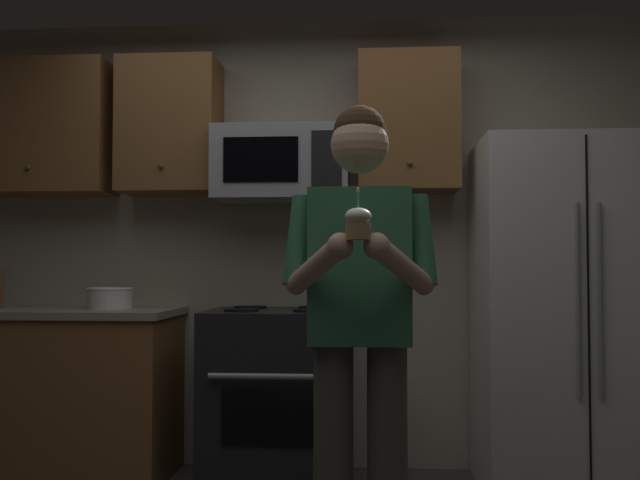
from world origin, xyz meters
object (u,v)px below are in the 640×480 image
at_px(oven_range, 279,396).
at_px(microwave, 282,165).
at_px(cupcake, 358,223).
at_px(bowl_large_white, 110,297).
at_px(refrigerator, 567,315).
at_px(person, 360,308).

bearing_deg(oven_range, microwave, 89.98).
bearing_deg(cupcake, bowl_large_white, 132.59).
bearing_deg(bowl_large_white, refrigerator, -2.27).
bearing_deg(bowl_large_white, cupcake, -47.41).
distance_m(oven_range, microwave, 1.26).
bearing_deg(cupcake, refrigerator, 53.67).
relative_size(oven_range, microwave, 1.26).
bearing_deg(cupcake, oven_range, 107.07).
xyz_separation_m(oven_range, microwave, (0.00, 0.12, 1.26)).
relative_size(refrigerator, cupcake, 10.35).
bearing_deg(bowl_large_white, oven_range, -3.47).
bearing_deg(cupcake, microwave, 105.85).
height_order(person, cupcake, person).
bearing_deg(refrigerator, bowl_large_white, 177.73).
xyz_separation_m(oven_range, refrigerator, (1.50, -0.04, 0.44)).
xyz_separation_m(refrigerator, cupcake, (-1.05, -1.43, 0.39)).
relative_size(refrigerator, person, 1.02).
xyz_separation_m(bowl_large_white, person, (1.40, -1.20, 0.01)).
relative_size(oven_range, bowl_large_white, 3.68).
xyz_separation_m(microwave, cupcake, (0.45, -1.59, -0.43)).
distance_m(microwave, cupcake, 1.70).
xyz_separation_m(oven_range, cupcake, (0.45, -1.47, 0.83)).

